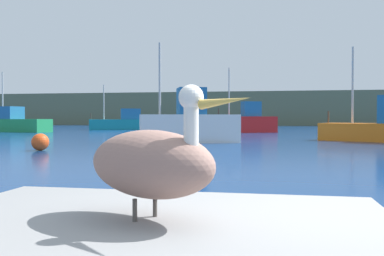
# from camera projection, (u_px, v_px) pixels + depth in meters

# --- Properties ---
(hillside_backdrop) EXTENTS (140.00, 17.93, 5.63)m
(hillside_backdrop) POSITION_uv_depth(u_px,v_px,m) (275.00, 109.00, 78.04)
(hillside_backdrop) COLOR #5B664C
(hillside_backdrop) RESTS_ON ground
(pelican) EXTENTS (1.24, 0.95, 0.86)m
(pelican) POSITION_uv_depth(u_px,v_px,m) (152.00, 162.00, 2.78)
(pelican) COLOR #946E62
(pelican) RESTS_ON pier_dock
(fishing_boat_green) EXTENTS (6.75, 3.49, 5.56)m
(fishing_boat_green) POSITION_uv_depth(u_px,v_px,m) (16.00, 122.00, 39.49)
(fishing_boat_green) COLOR #1E8C4C
(fishing_boat_green) RESTS_ON ground
(fishing_boat_red) EXTENTS (5.43, 3.51, 5.61)m
(fishing_boat_red) POSITION_uv_depth(u_px,v_px,m) (247.00, 122.00, 37.61)
(fishing_boat_red) COLOR red
(fishing_boat_red) RESTS_ON ground
(fishing_boat_white) EXTENTS (5.34, 3.18, 5.14)m
(fishing_boat_white) POSITION_uv_depth(u_px,v_px,m) (190.00, 123.00, 22.32)
(fishing_boat_white) COLOR white
(fishing_boat_white) RESTS_ON ground
(fishing_boat_teal) EXTENTS (7.97, 4.90, 4.86)m
(fishing_boat_teal) POSITION_uv_depth(u_px,v_px,m) (126.00, 123.00, 46.96)
(fishing_boat_teal) COLOR teal
(fishing_boat_teal) RESTS_ON ground
(mooring_buoy) EXTENTS (0.68, 0.68, 0.68)m
(mooring_buoy) POSITION_uv_depth(u_px,v_px,m) (40.00, 142.00, 16.88)
(mooring_buoy) COLOR #E54C19
(mooring_buoy) RESTS_ON ground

